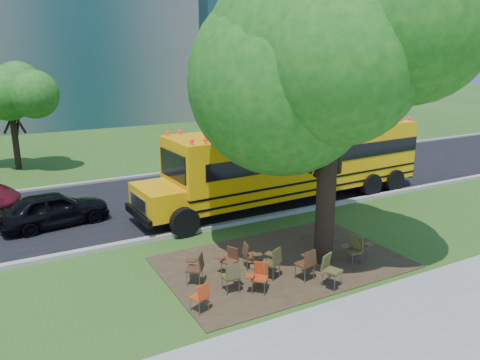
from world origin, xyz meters
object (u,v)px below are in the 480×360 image
chair_6 (355,248)px  black_car (54,209)px  main_tree (333,49)px  chair_3 (259,274)px  chair_9 (230,258)px  chair_11 (273,260)px  chair_1 (232,274)px  chair_10 (249,254)px  chair_7 (359,245)px  chair_2 (261,271)px  school_bus (297,159)px  chair_4 (307,262)px  chair_0 (201,294)px  chair_12 (324,228)px  chair_5 (330,268)px  chair_8 (197,266)px

chair_6 → black_car: size_ratio=0.22×
main_tree → chair_6: 5.70m
chair_3 → black_car: black_car is taller
chair_9 → chair_11: size_ratio=0.86×
chair_1 → chair_11: chair_11 is taller
chair_10 → chair_3: bearing=-7.2°
chair_7 → black_car: bearing=-149.4°
chair_3 → chair_10: 1.35m
chair_6 → chair_9: bearing=75.3°
chair_6 → chair_2: bearing=92.1°
chair_3 → chair_6: chair_3 is taller
school_bus → chair_3: school_bus is taller
chair_6 → chair_10: size_ratio=1.01×
chair_11 → chair_4: bearing=-63.2°
chair_11 → chair_7: bearing=-33.4°
chair_10 → chair_11: bearing=30.6°
chair_4 → chair_0: bearing=171.0°
chair_10 → chair_12: (3.10, 0.53, 0.04)m
chair_11 → chair_0: bearing=167.2°
chair_1 → chair_4: size_ratio=0.93×
chair_6 → black_car: bearing=47.4°
school_bus → chair_11: size_ratio=13.77×
chair_5 → chair_10: 2.36m
chair_1 → chair_10: size_ratio=1.08×
main_tree → chair_9: 6.34m
chair_6 → black_car: black_car is taller
main_tree → chair_5: (-0.85, -1.36, -5.56)m
chair_5 → black_car: 10.12m
chair_0 → chair_8: (0.47, 1.35, 0.07)m
chair_4 → chair_12: chair_4 is taller
chair_7 → chair_8: bearing=-116.1°
chair_0 → chair_7: size_ratio=0.88×
chair_5 → chair_12: 3.05m
chair_1 → chair_8: bearing=129.4°
chair_1 → chair_2: bearing=-4.3°
chair_8 → chair_10: (1.68, 0.11, -0.06)m
school_bus → chair_10: (-4.97, -4.76, -1.28)m
chair_8 → chair_10: chair_8 is taller
school_bus → chair_6: bearing=-112.1°
chair_1 → chair_5: 2.59m
chair_7 → chair_0: bearing=-100.5°
chair_0 → chair_5: (3.49, -0.49, 0.09)m
school_bus → chair_4: bearing=-125.6°
chair_0 → chair_11: (2.44, 0.65, 0.09)m
chair_5 → school_bus: bearing=-140.4°
chair_1 → chair_3: bearing=-22.2°
chair_12 → chair_0: bearing=-24.4°
chair_1 → chair_9: (0.43, 0.97, -0.04)m
black_car → chair_12: bearing=-136.0°
black_car → chair_7: bearing=-143.0°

